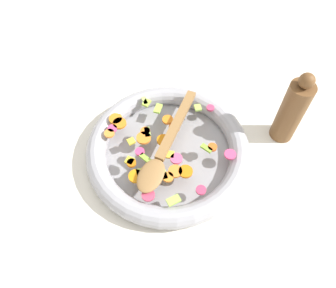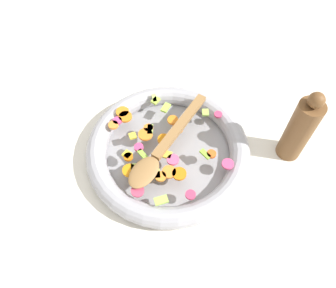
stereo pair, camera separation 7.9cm
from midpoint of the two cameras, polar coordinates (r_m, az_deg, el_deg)
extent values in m
plane|color=silver|center=(0.83, -2.71, -2.11)|extent=(4.00, 4.00, 0.00)
cylinder|color=gray|center=(0.82, -2.73, -1.89)|extent=(0.35, 0.35, 0.01)
torus|color=#9E9EA5|center=(0.81, -2.78, -1.19)|extent=(0.40, 0.40, 0.05)
cylinder|color=orange|center=(0.78, 4.90, -0.77)|extent=(0.03, 0.03, 0.01)
cylinder|color=orange|center=(0.79, -3.85, 0.31)|extent=(0.04, 0.04, 0.01)
cylinder|color=orange|center=(0.84, -11.75, 4.10)|extent=(0.04, 0.04, 0.01)
cylinder|color=orange|center=(0.81, -6.76, 2.02)|extent=(0.03, 0.03, 0.01)
cylinder|color=orange|center=(0.83, -2.79, 4.05)|extent=(0.03, 0.03, 0.01)
cylinder|color=orange|center=(0.75, -8.46, -5.98)|extent=(0.05, 0.05, 0.01)
cylinder|color=orange|center=(0.76, -9.32, -3.51)|extent=(0.03, 0.03, 0.01)
cylinder|color=orange|center=(0.80, -7.09, 0.84)|extent=(0.05, 0.05, 0.01)
cylinder|color=orange|center=(0.81, -1.68, 2.65)|extent=(0.04, 0.04, 0.01)
cylinder|color=orange|center=(0.74, -3.08, -6.03)|extent=(0.04, 0.04, 0.01)
cylinder|color=orange|center=(0.74, 0.07, -5.05)|extent=(0.04, 0.04, 0.01)
cylinder|color=orange|center=(0.74, -1.77, -5.01)|extent=(0.03, 0.03, 0.01)
cylinder|color=orange|center=(0.83, -11.12, 3.35)|extent=(0.04, 0.04, 0.01)
cylinder|color=orange|center=(0.82, -12.91, 1.60)|extent=(0.04, 0.04, 0.01)
cube|color=#8ABA38|center=(0.78, 3.88, -0.96)|extent=(0.01, 0.03, 0.01)
cube|color=#ACDC51|center=(0.71, -2.22, -10.04)|extent=(0.03, 0.03, 0.01)
cube|color=#9BC252|center=(0.85, 2.58, 6.15)|extent=(0.03, 0.03, 0.01)
cube|color=#A7DB4A|center=(0.85, -4.40, 5.99)|extent=(0.03, 0.03, 0.01)
cube|color=#BBCB5E|center=(0.74, -3.72, -5.64)|extent=(0.02, 0.03, 0.01)
cube|color=#BBD84C|center=(0.75, -7.86, -5.55)|extent=(0.03, 0.03, 0.01)
cube|color=#B8CD63|center=(0.87, -6.69, 7.27)|extent=(0.02, 0.03, 0.01)
cube|color=#BBDD58|center=(0.81, -6.40, 1.81)|extent=(0.03, 0.03, 0.01)
cube|color=#A8CA44|center=(0.86, -6.38, 6.95)|extent=(0.03, 0.02, 0.01)
cube|color=#8DBE3E|center=(0.77, -6.91, -2.70)|extent=(0.01, 0.03, 0.01)
cylinder|color=#C6405F|center=(0.72, -6.61, -9.10)|extent=(0.04, 0.04, 0.01)
cylinder|color=#DA4076|center=(0.78, -7.82, -1.55)|extent=(0.03, 0.03, 0.01)
cylinder|color=#C43A63|center=(0.85, 4.77, 6.09)|extent=(0.03, 0.03, 0.01)
cylinder|color=#DC5380|center=(0.76, -1.48, -2.80)|extent=(0.04, 0.04, 0.01)
cylinder|color=#C5395E|center=(0.72, 2.67, -8.28)|extent=(0.03, 0.03, 0.01)
cylinder|color=#E44476|center=(0.77, 7.94, -2.04)|extent=(0.04, 0.04, 0.01)
cylinder|color=#D4447F|center=(0.83, -12.36, 2.43)|extent=(0.03, 0.03, 0.01)
cube|color=yellow|center=(0.77, -9.60, -3.12)|extent=(0.02, 0.02, 0.01)
cube|color=yellow|center=(0.80, -9.24, 0.25)|extent=(0.02, 0.02, 0.01)
cube|color=yellow|center=(0.77, -2.58, -2.11)|extent=(0.03, 0.03, 0.01)
cube|color=olive|center=(0.80, -1.31, 3.31)|extent=(0.22, 0.08, 0.01)
ellipsoid|color=olive|center=(0.73, -6.08, -5.71)|extent=(0.10, 0.08, 0.01)
cylinder|color=brown|center=(0.83, 18.15, 5.05)|extent=(0.06, 0.06, 0.18)
sphere|color=brown|center=(0.76, 20.31, 10.10)|extent=(0.04, 0.04, 0.04)
camera|label=1|loc=(0.04, -92.87, -4.35)|focal=35.00mm
camera|label=2|loc=(0.04, 87.13, 4.35)|focal=35.00mm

